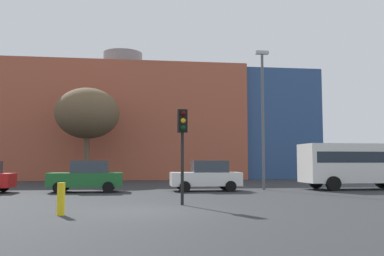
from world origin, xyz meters
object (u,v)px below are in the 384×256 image
Objects in this scene: bare_tree_1 at (87,114)px; bollard_yellow_0 at (61,199)px; parked_car_1 at (87,176)px; parked_car_2 at (207,176)px; street_lamp at (263,111)px; white_bus at (358,162)px; traffic_light_island at (182,134)px.

bare_tree_1 is 7.50× the size of bollard_yellow_0.
parked_car_2 is (6.65, 0.00, 0.00)m from parked_car_1.
parked_car_2 is at bearing -52.61° from bare_tree_1.
bare_tree_1 reaches higher than bollard_yellow_0.
parked_car_1 is 10.91m from street_lamp.
parked_car_2 is at bearing 0.84° from white_bus.
traffic_light_island reaches higher than bollard_yellow_0.
parked_car_1 is at bearing -83.05° from bare_tree_1.
street_lamp is (10.18, 0.53, 3.87)m from parked_car_1.
bare_tree_1 is (-7.92, 10.35, 4.64)m from parked_car_2.
street_lamp is (9.80, 10.58, 4.22)m from bollard_yellow_0.
bare_tree_1 is at bearing 94.61° from bollard_yellow_0.
parked_car_1 is 1.00× the size of parked_car_2.
parked_car_1 is 11.42m from bare_tree_1.
white_bus is 20.41m from bare_tree_1.
street_lamp is (5.74, 8.03, 2.00)m from traffic_light_island.
parked_car_1 is 6.65m from parked_car_2.
traffic_light_island is at bearing 73.63° from parked_car_2.
traffic_light_island reaches higher than white_bus.
street_lamp reaches higher than parked_car_1.
parked_car_2 is 9.35m from white_bus.
bollard_yellow_0 is at bearing 58.05° from parked_car_2.
parked_car_1 is at bearing 0.49° from white_bus.
white_bus is at bearing 33.17° from bollard_yellow_0.
street_lamp reaches higher than traffic_light_island.
parked_car_2 is 0.52× the size of bare_tree_1.
white_bus is at bearing -30.67° from bare_tree_1.
bare_tree_1 reaches higher than parked_car_1.
white_bus reaches higher than bollard_yellow_0.
bare_tree_1 is at bearing 139.35° from street_lamp.
bare_tree_1 is at bearing -83.05° from parked_car_1.
traffic_light_island is at bearing 120.66° from parked_car_1.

